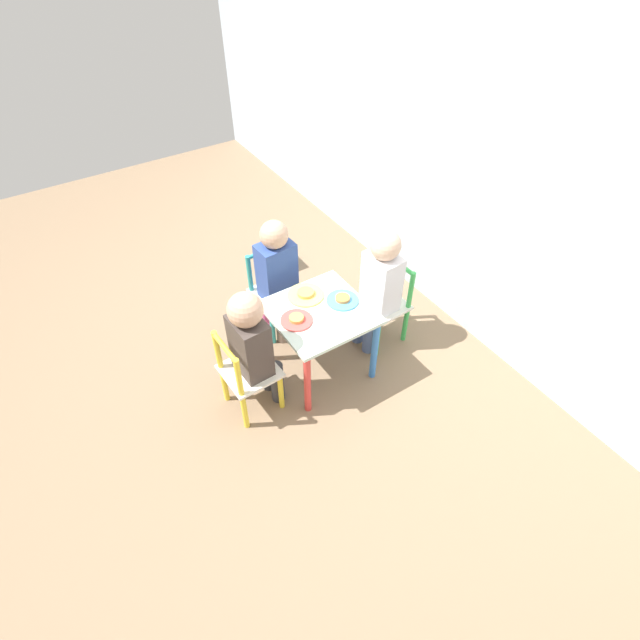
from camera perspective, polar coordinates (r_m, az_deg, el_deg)
name	(u,v)px	position (r m, az deg, el deg)	size (l,w,h in m)	color
ground_plane	(320,367)	(2.85, 0.00, -5.38)	(6.00, 6.00, 0.00)	#7F664C
house_wall	(492,98)	(2.65, 19.02, 22.84)	(6.00, 0.06, 2.60)	#B2C1CC
kids_table	(320,322)	(2.59, 0.00, -0.20)	(0.49, 0.49, 0.43)	silver
chair_green	(385,304)	(2.88, 7.38, 1.79)	(0.27, 0.27, 0.50)	silver
chair_teal	(275,292)	(2.94, -5.21, 3.16)	(0.28, 0.28, 0.50)	silver
chair_yellow	(246,374)	(2.52, -8.45, -6.18)	(0.27, 0.27, 0.50)	silver
child_back	(379,280)	(2.71, 6.81, 4.53)	(0.21, 0.22, 0.75)	#4C608E
child_left	(278,271)	(2.78, -4.80, 5.58)	(0.21, 0.21, 0.75)	#7A6B5B
child_front	(253,342)	(2.39, -7.69, -2.46)	(0.21, 0.22, 0.74)	#38383D
plate_back	(343,300)	(2.59, 2.59, 2.34)	(0.17, 0.17, 0.03)	#4C9EE0
plate_left	(306,294)	(2.62, -1.65, 2.94)	(0.19, 0.19, 0.03)	#EADB66
plate_front	(296,320)	(2.48, -2.71, 0.03)	(0.16, 0.16, 0.03)	#E54C47
storage_bin	(278,256)	(3.54, -4.83, 7.29)	(0.25, 0.17, 0.12)	#4C7FB7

